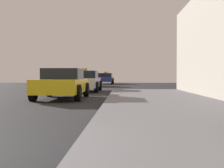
{
  "coord_description": "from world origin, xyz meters",
  "views": [
    {
      "loc": [
        2.59,
        -3.11,
        0.97
      ],
      "look_at": [
        2.34,
        4.17,
        0.77
      ],
      "focal_mm": 50.21,
      "sensor_mm": 36.0,
      "label": 1
    }
  ],
  "objects": [
    {
      "name": "car_blue",
      "position": [
        0.53,
        33.69,
        0.65
      ],
      "size": [
        1.92,
        4.4,
        1.43
      ],
      "rotation": [
        0.0,
        0.0,
        3.14
      ],
      "color": "#233899",
      "rests_on": "ground_plane"
    },
    {
      "name": "car_yellow",
      "position": [
        0.05,
        9.96,
        0.64
      ],
      "size": [
        1.93,
        4.2,
        1.27
      ],
      "rotation": [
        0.0,
        0.0,
        3.14
      ],
      "color": "yellow",
      "rests_on": "ground_plane"
    },
    {
      "name": "car_green",
      "position": [
        0.26,
        42.21,
        0.65
      ],
      "size": [
        1.95,
        4.22,
        1.43
      ],
      "rotation": [
        0.0,
        0.0,
        3.14
      ],
      "color": "#196638",
      "rests_on": "ground_plane"
    },
    {
      "name": "car_silver",
      "position": [
        0.18,
        16.11,
        0.65
      ],
      "size": [
        2.0,
        4.33,
        1.43
      ],
      "rotation": [
        0.0,
        0.0,
        3.14
      ],
      "color": "#B7B7BF",
      "rests_on": "ground_plane"
    },
    {
      "name": "car_red",
      "position": [
        -0.46,
        25.95,
        0.65
      ],
      "size": [
        2.01,
        4.37,
        1.43
      ],
      "rotation": [
        0.0,
        0.0,
        3.14
      ],
      "color": "red",
      "rests_on": "ground_plane"
    }
  ]
}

